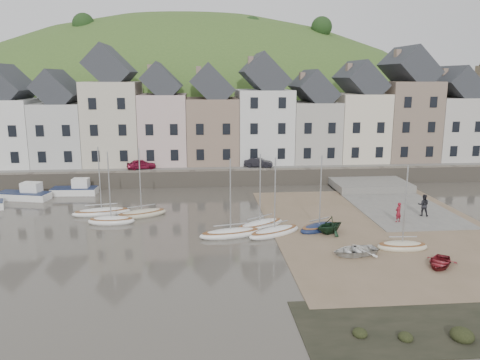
{
  "coord_description": "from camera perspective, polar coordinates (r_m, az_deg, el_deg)",
  "views": [
    {
      "loc": [
        -3.72,
        -35.78,
        12.06
      ],
      "look_at": [
        0.0,
        6.0,
        3.0
      ],
      "focal_mm": 35.81,
      "sensor_mm": 36.0,
      "label": 1
    }
  ],
  "objects": [
    {
      "name": "rowboat_green",
      "position": [
        38.16,
        10.64,
        -5.28
      ],
      "size": [
        3.34,
        3.21,
        1.36
      ],
      "primitive_type": "imported",
      "rotation": [
        0.0,
        0.0,
        -1.05
      ],
      "color": "black",
      "rests_on": "beach"
    },
    {
      "name": "quay_street",
      "position": [
        57.37,
        -1.28,
        1.63
      ],
      "size": [
        70.0,
        7.0,
        0.1
      ],
      "primitive_type": "cube",
      "color": "slate",
      "rests_on": "quay_land"
    },
    {
      "name": "sailboat_7",
      "position": [
        36.3,
        18.76,
        -7.44
      ],
      "size": [
        3.71,
        1.71,
        6.32
      ],
      "color": "beige",
      "rests_on": "ground"
    },
    {
      "name": "hillside",
      "position": [
        100.39,
        -5.61,
        -5.29
      ],
      "size": [
        134.4,
        84.0,
        84.0
      ],
      "color": "#3E5E25",
      "rests_on": "ground"
    },
    {
      "name": "person_dark",
      "position": [
        44.86,
        21.02,
        -2.8
      ],
      "size": [
        1.15,
        1.04,
        1.93
      ],
      "primitive_type": "imported",
      "rotation": [
        0.0,
        0.0,
        2.73
      ],
      "color": "black",
      "rests_on": "slipway"
    },
    {
      "name": "rowboat_red",
      "position": [
        33.88,
        22.69,
        -9.03
      ],
      "size": [
        3.17,
        3.32,
        0.56
      ],
      "primitive_type": "imported",
      "rotation": [
        0.0,
        0.0,
        -0.64
      ],
      "color": "maroon",
      "rests_on": "beach"
    },
    {
      "name": "sailboat_0",
      "position": [
        44.55,
        -16.15,
        -3.67
      ],
      "size": [
        5.29,
        2.4,
        6.32
      ],
      "color": "white",
      "rests_on": "ground"
    },
    {
      "name": "townhouse_terrace",
      "position": [
        60.22,
        0.15,
        7.68
      ],
      "size": [
        61.05,
        8.0,
        13.93
      ],
      "color": "silver",
      "rests_on": "quay_land"
    },
    {
      "name": "shore_rocks",
      "position": [
        26.83,
        25.19,
        -15.49
      ],
      "size": [
        14.0,
        6.0,
        0.74
      ],
      "color": "black",
      "rests_on": "ground"
    },
    {
      "name": "slipway",
      "position": [
        49.1,
        17.52,
        -2.54
      ],
      "size": [
        8.0,
        18.0,
        0.12
      ],
      "primitive_type": "cube",
      "color": "slate",
      "rests_on": "ground"
    },
    {
      "name": "sailboat_5",
      "position": [
        38.99,
        9.42,
        -5.58
      ],
      "size": [
        4.04,
        3.16,
        6.32
      ],
      "color": "#162145",
      "rests_on": "ground"
    },
    {
      "name": "sailboat_3",
      "position": [
        37.12,
        -1.13,
        -6.35
      ],
      "size": [
        5.16,
        2.51,
        6.32
      ],
      "color": "white",
      "rests_on": "ground"
    },
    {
      "name": "car_left",
      "position": [
        56.54,
        -11.68,
        1.85
      ],
      "size": [
        3.54,
        2.08,
        1.13
      ],
      "primitive_type": "imported",
      "rotation": [
        0.0,
        0.0,
        1.81
      ],
      "color": "maroon",
      "rests_on": "quay_street"
    },
    {
      "name": "motorboat_2",
      "position": [
        52.87,
        -18.96,
        -1.02
      ],
      "size": [
        4.72,
        1.97,
        1.7
      ],
      "color": "white",
      "rests_on": "ground"
    },
    {
      "name": "sailboat_4",
      "position": [
        39.16,
        2.38,
        -5.36
      ],
      "size": [
        4.84,
        3.92,
        6.32
      ],
      "color": "white",
      "rests_on": "ground"
    },
    {
      "name": "person_red",
      "position": [
        42.31,
        18.34,
        -3.66
      ],
      "size": [
        0.72,
        0.63,
        1.67
      ],
      "primitive_type": "imported",
      "rotation": [
        0.0,
        0.0,
        3.61
      ],
      "color": "maroon",
      "rests_on": "slipway"
    },
    {
      "name": "car_right",
      "position": [
        56.61,
        2.21,
        2.1
      ],
      "size": [
        3.54,
        1.91,
        1.11
      ],
      "primitive_type": "imported",
      "rotation": [
        0.0,
        0.0,
        1.34
      ],
      "color": "black",
      "rests_on": "quay_street"
    },
    {
      "name": "motorboat_0",
      "position": [
        52.63,
        -24.2,
        -1.5
      ],
      "size": [
        5.51,
        2.97,
        1.7
      ],
      "color": "white",
      "rests_on": "ground"
    },
    {
      "name": "ground",
      "position": [
        37.94,
        0.81,
        -6.35
      ],
      "size": [
        160.0,
        160.0,
        0.0
      ],
      "primitive_type": "plane",
      "color": "#413C33",
      "rests_on": "ground"
    },
    {
      "name": "beach",
      "position": [
        40.52,
        16.55,
        -5.61
      ],
      "size": [
        18.0,
        26.0,
        0.06
      ],
      "primitive_type": "cube",
      "color": "brown",
      "rests_on": "ground"
    },
    {
      "name": "quay_land",
      "position": [
        68.82,
        -1.92,
        2.72
      ],
      "size": [
        90.0,
        30.0,
        1.5
      ],
      "primitive_type": "cube",
      "color": "#3E5E25",
      "rests_on": "ground"
    },
    {
      "name": "rowboat_white",
      "position": [
        34.13,
        13.5,
        -8.14
      ],
      "size": [
        3.67,
        2.94,
        0.68
      ],
      "primitive_type": "imported",
      "rotation": [
        0.0,
        0.0,
        -1.37
      ],
      "color": "silver",
      "rests_on": "beach"
    },
    {
      "name": "sailboat_6",
      "position": [
        37.54,
        4.12,
        -6.16
      ],
      "size": [
        4.9,
        3.67,
        6.32
      ],
      "color": "white",
      "rests_on": "ground"
    },
    {
      "name": "sailboat_2",
      "position": [
        43.16,
        -11.64,
        -3.93
      ],
      "size": [
        4.79,
        3.25,
        6.32
      ],
      "color": "beige",
      "rests_on": "ground"
    },
    {
      "name": "sailboat_1",
      "position": [
        41.74,
        -15.08,
        -4.66
      ],
      "size": [
        3.92,
        1.56,
        6.32
      ],
      "color": "white",
      "rests_on": "ground"
    },
    {
      "name": "seawall",
      "position": [
        54.08,
        -1.03,
        0.27
      ],
      "size": [
        70.0,
        1.2,
        1.8
      ],
      "primitive_type": "cube",
      "color": "slate",
      "rests_on": "ground"
    }
  ]
}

